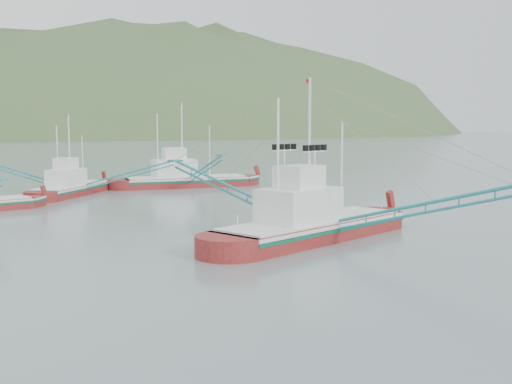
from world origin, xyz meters
TOP-DOWN VIEW (x-y plane):
  - ground at (0.00, 0.00)m, footprint 1200.00×1200.00m
  - main_boat at (1.70, 1.65)m, footprint 17.47×30.52m
  - bg_boat_right at (15.13, 40.73)m, footprint 16.92×28.97m
  - bg_boat_far at (-0.46, 40.73)m, footprint 19.94×21.73m
  - headland_right at (240.00, 430.00)m, footprint 684.00×432.00m

SIDE VIEW (x-z plane):
  - ground at x=0.00m, z-range 0.00..0.00m
  - headland_right at x=240.00m, z-range -153.00..153.00m
  - main_boat at x=1.70m, z-range -4.13..8.32m
  - bg_boat_far at x=-0.46m, z-range -2.91..7.28m
  - bg_boat_right at x=15.13m, z-range -3.74..8.25m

